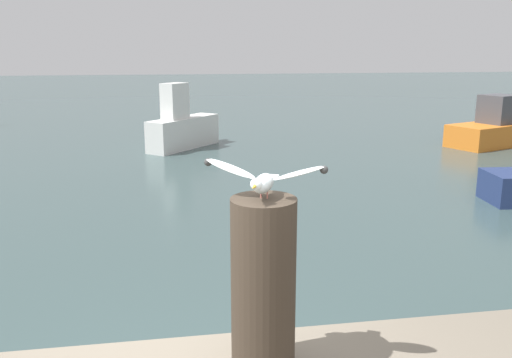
% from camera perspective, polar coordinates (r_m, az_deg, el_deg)
% --- Properties ---
extents(mooring_post, '(0.37, 0.37, 1.02)m').
position_cam_1_polar(mooring_post, '(3.14, 0.77, -11.06)').
color(mooring_post, '#382D23').
rests_on(mooring_post, harbor_quay).
extents(seagull, '(0.65, 0.41, 0.21)m').
position_cam_1_polar(seagull, '(2.93, 0.79, 0.09)').
color(seagull, '#C66E60').
rests_on(seagull, mooring_post).
extents(boat_white, '(2.53, 2.80, 1.94)m').
position_cam_1_polar(boat_white, '(16.56, -7.35, 5.40)').
color(boat_white, silver).
rests_on(boat_white, ground_plane).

